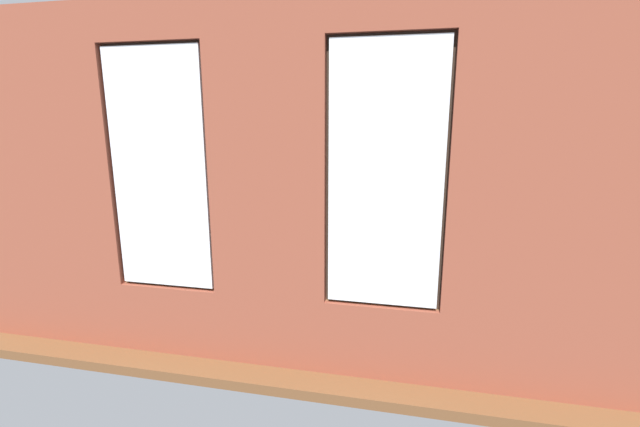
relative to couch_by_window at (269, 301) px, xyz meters
The scene contains 20 objects.
ground_plane 2.22m from the couch_by_window, 96.46° to the right, with size 7.22×6.40×0.10m, color brown.
brick_wall_with_windows 1.48m from the couch_by_window, 110.74° to the left, with size 6.62×0.30×3.35m.
white_wall_right 3.85m from the couch_by_window, 33.14° to the right, with size 0.10×5.40×3.35m, color silver.
couch_by_window is the anchor object (origin of this frame).
couch_left 3.49m from the couch_by_window, 144.90° to the right, with size 0.88×1.87×0.80m.
coffee_table 2.18m from the couch_by_window, 92.94° to the right, with size 1.31×0.88×0.42m.
cup_ceramic 2.29m from the couch_by_window, 88.70° to the right, with size 0.09×0.09×0.11m, color silver.
candle_jar 2.07m from the couch_by_window, 82.18° to the right, with size 0.08×0.08×0.12m, color #B7333D.
table_plant_small 2.39m from the couch_by_window, 101.45° to the right, with size 0.17×0.17×0.26m.
remote_black 2.18m from the couch_by_window, 92.94° to the right, with size 0.05×0.17×0.02m, color black.
remote_gray 2.06m from the couch_by_window, 95.87° to the right, with size 0.05×0.17×0.02m, color #59595B.
media_console 3.48m from the couch_by_window, 38.64° to the right, with size 1.28×0.42×0.52m, color black.
tv_flatscreen 3.52m from the couch_by_window, 38.68° to the right, with size 1.01×0.20×0.73m.
potted_plant_mid_room_small 3.23m from the couch_by_window, 116.11° to the right, with size 0.35×0.35×0.61m.
potted_plant_corner_near_left 5.32m from the couch_by_window, 124.62° to the right, with size 0.96×1.02×1.44m.
potted_plant_near_tv 2.46m from the couch_by_window, 26.53° to the right, with size 0.88×0.84×1.35m.
potted_plant_by_left_couch 4.19m from the couch_by_window, 125.93° to the right, with size 0.39×0.39×0.55m.
potted_plant_corner_far_left 3.03m from the couch_by_window, behind, with size 0.76×0.72×1.12m.
potted_plant_between_couches 1.50m from the couch_by_window, behind, with size 0.48×0.48×0.73m.
potted_plant_foreground_right 4.97m from the couch_by_window, 60.61° to the right, with size 0.97×0.84×1.25m.
Camera 1 is at (-1.25, 6.41, 2.34)m, focal length 24.00 mm.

